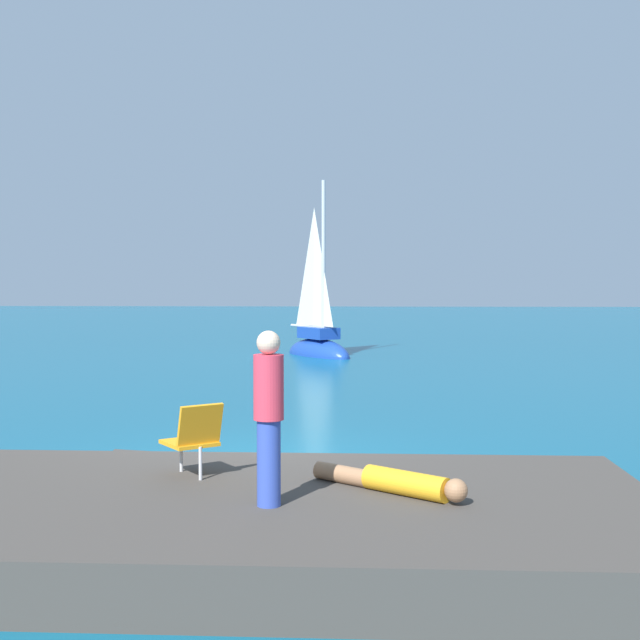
# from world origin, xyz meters

# --- Properties ---
(ground_plane) EXTENTS (160.00, 160.00, 0.00)m
(ground_plane) POSITION_xyz_m (0.00, 0.00, 0.00)
(ground_plane) COLOR #0F5675
(shore_ledge) EXTENTS (7.57, 3.96, 0.52)m
(shore_ledge) POSITION_xyz_m (0.56, -3.86, 0.26)
(shore_ledge) COLOR #423D38
(shore_ledge) RESTS_ON ground
(boulder_seaward) EXTENTS (1.49, 1.32, 0.93)m
(boulder_seaward) POSITION_xyz_m (2.70, -1.96, 0.00)
(boulder_seaward) COLOR #48363D
(boulder_seaward) RESTS_ON ground
(boulder_inland) EXTENTS (1.37, 1.27, 0.81)m
(boulder_inland) POSITION_xyz_m (-1.27, -1.73, 0.00)
(boulder_inland) COLOR #3B3734
(boulder_inland) RESTS_ON ground
(sailboat_near) EXTENTS (3.06, 3.64, 6.82)m
(sailboat_near) POSITION_xyz_m (-0.08, 17.31, 0.37)
(sailboat_near) COLOR #193D99
(sailboat_near) RESTS_ON ground
(person_sunbather) EXTENTS (1.49, 1.17, 0.25)m
(person_sunbather) POSITION_xyz_m (1.79, -3.73, 0.64)
(person_sunbather) COLOR gold
(person_sunbather) RESTS_ON shore_ledge
(person_standing) EXTENTS (0.28, 0.28, 1.62)m
(person_standing) POSITION_xyz_m (0.61, -4.23, 1.39)
(person_standing) COLOR #334CB2
(person_standing) RESTS_ON shore_ledge
(beach_chair) EXTENTS (0.74, 0.76, 0.80)m
(beach_chair) POSITION_xyz_m (-0.31, -3.18, 0.97)
(beach_chair) COLOR orange
(beach_chair) RESTS_ON shore_ledge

